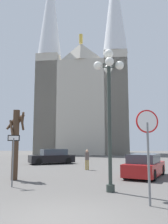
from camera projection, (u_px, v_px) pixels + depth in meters
name	position (u px, v px, depth m)	size (l,w,h in m)	color
ground_plane	(60.00, 219.00, 6.26)	(120.00, 120.00, 0.00)	#514F4C
cathedral	(84.00, 94.00, 48.23)	(18.61, 15.16, 40.01)	#BCB5A5
stop_sign	(148.00, 137.00, 7.87)	(0.79, 0.20, 3.17)	slate
one_way_arrow_sign	(13.00, 154.00, 11.11)	(0.51, 0.29, 2.43)	slate
street_lamp	(109.00, 90.00, 10.39)	(1.38, 1.38, 6.28)	#2D3833
bare_tree	(16.00, 141.00, 13.32)	(1.16, 1.07, 3.95)	#473323
parked_car_near_black	(52.00, 157.00, 23.55)	(4.76, 3.61, 1.47)	black
parked_car_far_red	(145.00, 166.00, 14.26)	(3.35, 4.57, 1.39)	maroon
pedestrian_walking	(87.00, 158.00, 18.12)	(0.32, 0.32, 1.55)	olive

